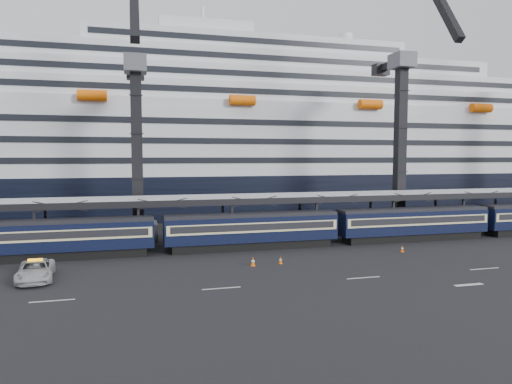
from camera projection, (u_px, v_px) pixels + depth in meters
ground at (362, 265)px, 42.27m from camera, size 260.00×260.00×0.00m
lane_markings at (477, 273)px, 39.29m from camera, size 111.00×4.27×0.02m
train at (281, 228)px, 50.56m from camera, size 133.05×3.00×4.05m
canopy at (308, 196)px, 55.36m from camera, size 130.00×6.25×5.53m
cruise_ship at (241, 145)px, 85.39m from camera, size 214.09×28.84×34.00m
crane_dark_near at (137, 141)px, 54.21m from camera, size 4.50×17.75×35.08m
crane_dark_mid at (402, 132)px, 62.00m from camera, size 4.50×18.24×39.64m
pickup_truck at (36, 270)px, 37.11m from camera, size 3.22×6.02×1.61m
traffic_cone_c at (253, 261)px, 42.01m from camera, size 0.43×0.43×0.86m
traffic_cone_d at (281, 260)px, 42.91m from camera, size 0.35×0.35×0.71m
traffic_cone_e at (402, 249)px, 48.19m from camera, size 0.36×0.36×0.72m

